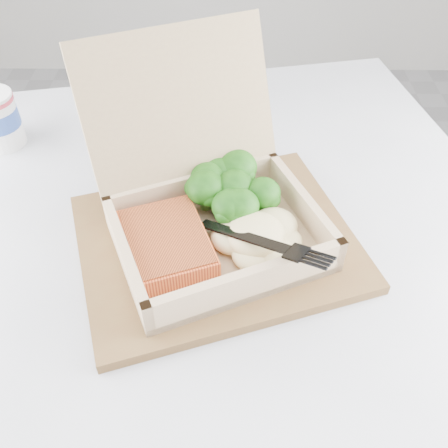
{
  "coord_description": "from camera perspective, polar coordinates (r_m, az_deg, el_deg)",
  "views": [
    {
      "loc": [
        0.15,
        -0.23,
        1.16
      ],
      "look_at": [
        0.15,
        0.15,
        0.78
      ],
      "focal_mm": 40.0,
      "sensor_mm": 36.0,
      "label": 1
    }
  ],
  "objects": [
    {
      "name": "cafe_table",
      "position": [
        0.73,
        -3.01,
        -12.81
      ],
      "size": [
        0.96,
        0.96,
        0.73
      ],
      "rotation": [
        0.0,
        0.0,
        0.2
      ],
      "color": "black",
      "rests_on": "floor"
    },
    {
      "name": "serving_tray",
      "position": [
        0.58,
        -0.85,
        -2.07
      ],
      "size": [
        0.37,
        0.33,
        0.01
      ],
      "primitive_type": "cube",
      "rotation": [
        0.0,
        0.0,
        0.32
      ],
      "color": "brown",
      "rests_on": "cafe_table"
    },
    {
      "name": "takeout_container",
      "position": [
        0.56,
        -2.17,
        3.61
      ],
      "size": [
        0.3,
        0.31,
        0.2
      ],
      "rotation": [
        0.0,
        0.0,
        0.4
      ],
      "color": "tan",
      "rests_on": "serving_tray"
    },
    {
      "name": "salmon_fillet",
      "position": [
        0.54,
        -6.58,
        -2.24
      ],
      "size": [
        0.12,
        0.14,
        0.02
      ],
      "primitive_type": "cube",
      "rotation": [
        0.0,
        0.0,
        0.35
      ],
      "color": "orange",
      "rests_on": "takeout_container"
    },
    {
      "name": "broccoli_pile",
      "position": [
        0.59,
        1.2,
        3.74
      ],
      "size": [
        0.12,
        0.12,
        0.04
      ],
      "primitive_type": null,
      "color": "#297319",
      "rests_on": "takeout_container"
    },
    {
      "name": "mashed_potatoes",
      "position": [
        0.54,
        3.63,
        -1.23
      ],
      "size": [
        0.11,
        0.09,
        0.04
      ],
      "primitive_type": "ellipsoid",
      "color": "beige",
      "rests_on": "takeout_container"
    },
    {
      "name": "plastic_fork",
      "position": [
        0.53,
        0.3,
        -0.27
      ],
      "size": [
        0.14,
        0.12,
        0.04
      ],
      "rotation": [
        0.0,
        0.0,
        4.03
      ],
      "color": "black",
      "rests_on": "mashed_potatoes"
    },
    {
      "name": "receipt",
      "position": [
        0.73,
        -4.96,
        8.36
      ],
      "size": [
        0.11,
        0.14,
        0.0
      ],
      "primitive_type": "cube",
      "rotation": [
        0.0,
        0.0,
        0.39
      ],
      "color": "white",
      "rests_on": "cafe_table"
    }
  ]
}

